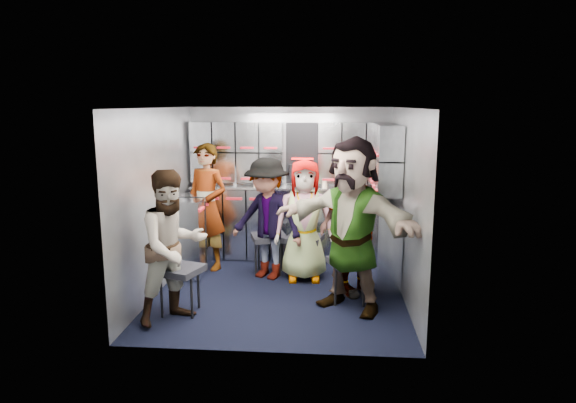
# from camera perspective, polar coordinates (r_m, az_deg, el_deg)

# --- Properties ---
(floor) EXTENTS (3.00, 3.00, 0.00)m
(floor) POSITION_cam_1_polar(r_m,az_deg,el_deg) (6.06, -0.89, -9.90)
(floor) COLOR black
(floor) RESTS_ON ground
(wall_back) EXTENTS (2.80, 0.04, 2.10)m
(wall_back) POSITION_cam_1_polar(r_m,az_deg,el_deg) (7.25, 0.23, 2.13)
(wall_back) COLOR #8F939C
(wall_back) RESTS_ON ground
(wall_left) EXTENTS (0.04, 3.00, 2.10)m
(wall_left) POSITION_cam_1_polar(r_m,az_deg,el_deg) (6.07, -14.19, 0.09)
(wall_left) COLOR #8F939C
(wall_left) RESTS_ON ground
(wall_right) EXTENTS (0.04, 3.00, 2.10)m
(wall_right) POSITION_cam_1_polar(r_m,az_deg,el_deg) (5.81, 12.95, -0.32)
(wall_right) COLOR #8F939C
(wall_right) RESTS_ON ground
(ceiling) EXTENTS (2.80, 3.00, 0.02)m
(ceiling) POSITION_cam_1_polar(r_m,az_deg,el_deg) (5.67, -0.95, 10.36)
(ceiling) COLOR silver
(ceiling) RESTS_ON wall_back
(cart_bank_back) EXTENTS (2.68, 0.38, 0.99)m
(cart_bank_back) POSITION_cam_1_polar(r_m,az_deg,el_deg) (7.15, 0.10, -2.53)
(cart_bank_back) COLOR #9BA1AB
(cart_bank_back) RESTS_ON ground
(cart_bank_left) EXTENTS (0.38, 0.76, 0.99)m
(cart_bank_left) POSITION_cam_1_polar(r_m,az_deg,el_deg) (6.65, -10.71, -3.74)
(cart_bank_left) COLOR #9BA1AB
(cart_bank_left) RESTS_ON ground
(counter) EXTENTS (2.68, 0.42, 0.03)m
(counter) POSITION_cam_1_polar(r_m,az_deg,el_deg) (7.05, 0.10, 1.59)
(counter) COLOR silver
(counter) RESTS_ON cart_bank_back
(locker_bank_back) EXTENTS (2.68, 0.28, 0.82)m
(locker_bank_back) POSITION_cam_1_polar(r_m,az_deg,el_deg) (7.05, 0.14, 5.49)
(locker_bank_back) COLOR #9BA1AB
(locker_bank_back) RESTS_ON wall_back
(locker_bank_right) EXTENTS (0.28, 1.00, 0.82)m
(locker_bank_right) POSITION_cam_1_polar(r_m,az_deg,el_deg) (6.41, 10.91, 4.76)
(locker_bank_right) COLOR #9BA1AB
(locker_bank_right) RESTS_ON wall_right
(right_cabinet) EXTENTS (0.28, 1.20, 1.00)m
(right_cabinet) POSITION_cam_1_polar(r_m,az_deg,el_deg) (6.49, 10.69, -4.05)
(right_cabinet) COLOR #9BA1AB
(right_cabinet) RESTS_ON ground
(coffee_niche) EXTENTS (0.46, 0.16, 0.84)m
(coffee_niche) POSITION_cam_1_polar(r_m,az_deg,el_deg) (7.10, 1.63, 5.36)
(coffee_niche) COLOR black
(coffee_niche) RESTS_ON wall_back
(red_latch_strip) EXTENTS (2.60, 0.02, 0.03)m
(red_latch_strip) POSITION_cam_1_polar(r_m,az_deg,el_deg) (6.87, -0.04, 0.21)
(red_latch_strip) COLOR #AD1621
(red_latch_strip) RESTS_ON cart_bank_back
(jump_seat_near_left) EXTENTS (0.53, 0.51, 0.50)m
(jump_seat_near_left) POSITION_cam_1_polar(r_m,az_deg,el_deg) (5.44, -11.96, -7.68)
(jump_seat_near_left) COLOR black
(jump_seat_near_left) RESTS_ON ground
(jump_seat_mid_left) EXTENTS (0.52, 0.50, 0.50)m
(jump_seat_mid_left) POSITION_cam_1_polar(r_m,az_deg,el_deg) (6.57, -2.12, -4.22)
(jump_seat_mid_left) COLOR black
(jump_seat_mid_left) RESTS_ON ground
(jump_seat_center) EXTENTS (0.50, 0.48, 0.50)m
(jump_seat_center) POSITION_cam_1_polar(r_m,az_deg,el_deg) (6.51, 1.89, -4.34)
(jump_seat_center) COLOR black
(jump_seat_center) RESTS_ON ground
(jump_seat_mid_right) EXTENTS (0.44, 0.42, 0.50)m
(jump_seat_mid_right) POSITION_cam_1_polar(r_m,az_deg,el_deg) (6.08, 7.32, -5.54)
(jump_seat_mid_right) COLOR black
(jump_seat_mid_right) RESTS_ON ground
(jump_seat_near_right) EXTENTS (0.53, 0.51, 0.49)m
(jump_seat_near_right) POSITION_cam_1_polar(r_m,az_deg,el_deg) (5.65, 6.87, -6.94)
(jump_seat_near_right) COLOR black
(jump_seat_near_right) RESTS_ON ground
(attendant_standing) EXTENTS (0.71, 0.60, 1.65)m
(attendant_standing) POSITION_cam_1_polar(r_m,az_deg,el_deg) (6.75, -9.02, -0.59)
(attendant_standing) COLOR black
(attendant_standing) RESTS_ON ground
(attendant_arc_a) EXTENTS (0.93, 0.94, 1.53)m
(attendant_arc_a) POSITION_cam_1_polar(r_m,az_deg,el_deg) (5.18, -12.67, -4.93)
(attendant_arc_a) COLOR black
(attendant_arc_a) RESTS_ON ground
(attendant_arc_b) EXTENTS (1.12, 0.92, 1.51)m
(attendant_arc_b) POSITION_cam_1_polar(r_m,az_deg,el_deg) (6.32, -2.33, -1.92)
(attendant_arc_b) COLOR black
(attendant_arc_b) RESTS_ON ground
(attendant_arc_c) EXTENTS (0.76, 0.52, 1.49)m
(attendant_arc_c) POSITION_cam_1_polar(r_m,az_deg,el_deg) (6.26, 1.83, -2.10)
(attendant_arc_c) COLOR black
(attendant_arc_c) RESTS_ON ground
(attendant_arc_d) EXTENTS (0.97, 0.83, 1.56)m
(attendant_arc_d) POSITION_cam_1_polar(r_m,az_deg,el_deg) (5.82, 7.47, -2.83)
(attendant_arc_d) COLOR black
(attendant_arc_d) RESTS_ON ground
(attendant_arc_e) EXTENTS (1.71, 1.38, 1.83)m
(attendant_arc_e) POSITION_cam_1_polar(r_m,az_deg,el_deg) (5.34, 7.05, -2.59)
(attendant_arc_e) COLOR black
(attendant_arc_e) RESTS_ON ground
(bottle_left) EXTENTS (0.06, 0.06, 0.25)m
(bottle_left) POSITION_cam_1_polar(r_m,az_deg,el_deg) (7.01, -2.37, 2.70)
(bottle_left) COLOR white
(bottle_left) RESTS_ON counter
(bottle_mid) EXTENTS (0.06, 0.06, 0.26)m
(bottle_mid) POSITION_cam_1_polar(r_m,az_deg,el_deg) (7.07, -5.95, 2.75)
(bottle_mid) COLOR white
(bottle_mid) RESTS_ON counter
(bottle_right) EXTENTS (0.07, 0.07, 0.24)m
(bottle_right) POSITION_cam_1_polar(r_m,az_deg,el_deg) (6.96, 2.08, 2.60)
(bottle_right) COLOR white
(bottle_right) RESTS_ON counter
(cup_left) EXTENTS (0.09, 0.09, 0.10)m
(cup_left) POSITION_cam_1_polar(r_m,az_deg,el_deg) (7.03, -3.51, 2.10)
(cup_left) COLOR tan
(cup_left) RESTS_ON counter
(cup_right) EXTENTS (0.07, 0.07, 0.11)m
(cup_right) POSITION_cam_1_polar(r_m,az_deg,el_deg) (6.95, 4.10, 2.01)
(cup_right) COLOR tan
(cup_right) RESTS_ON counter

